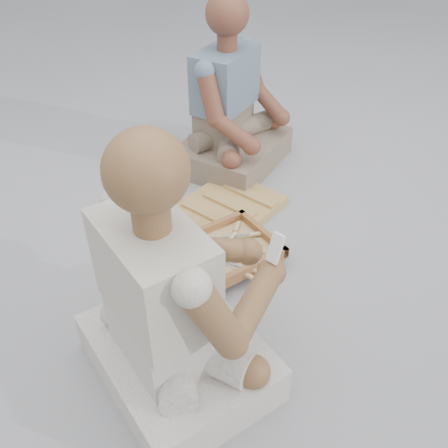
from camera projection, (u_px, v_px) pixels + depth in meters
ground at (272, 291)px, 2.20m from camera, size 60.00×60.00×0.00m
carved_panel at (220, 213)px, 2.62m from camera, size 0.73×0.57×0.04m
tool_tray at (225, 252)px, 2.31m from camera, size 0.48×0.40×0.06m
chisel_0 at (235, 230)px, 2.42m from camera, size 0.19×0.15×0.02m
chisel_1 at (252, 234)px, 2.39m from camera, size 0.21×0.11×0.02m
chisel_2 at (250, 243)px, 2.34m from camera, size 0.16×0.18×0.02m
chisel_3 at (230, 240)px, 2.36m from camera, size 0.21×0.10×0.02m
chisel_4 at (225, 244)px, 2.33m from camera, size 0.22×0.05×0.02m
chisel_5 at (216, 251)px, 2.29m from camera, size 0.17×0.17×0.02m
chisel_6 at (230, 249)px, 2.31m from camera, size 0.21×0.09×0.02m
chisel_7 at (250, 269)px, 2.21m from camera, size 0.12×0.20×0.02m
chisel_8 at (243, 273)px, 2.20m from camera, size 0.06×0.22×0.02m
chisel_9 at (253, 255)px, 2.28m from camera, size 0.22×0.07×0.02m
wood_chip_0 at (281, 254)px, 2.39m from camera, size 0.02×0.02×0.00m
wood_chip_1 at (266, 240)px, 2.47m from camera, size 0.02×0.02×0.00m
wood_chip_2 at (176, 271)px, 2.30m from camera, size 0.02×0.02×0.00m
wood_chip_3 at (245, 274)px, 2.28m from camera, size 0.02×0.02×0.00m
wood_chip_4 at (151, 259)px, 2.36m from camera, size 0.02×0.02×0.00m
wood_chip_5 at (224, 323)px, 2.06m from camera, size 0.02×0.02×0.00m
wood_chip_6 at (178, 222)px, 2.59m from camera, size 0.02×0.02×0.00m
wood_chip_7 at (160, 282)px, 2.24m from camera, size 0.02×0.02×0.00m
wood_chip_8 at (133, 257)px, 2.38m from camera, size 0.02×0.02×0.00m
craftsman at (173, 309)px, 1.66m from camera, size 0.69×0.68×1.02m
companion at (231, 113)px, 2.87m from camera, size 0.78×0.71×0.99m
mobile_phone at (275, 248)px, 1.70m from camera, size 0.06×0.05×0.11m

